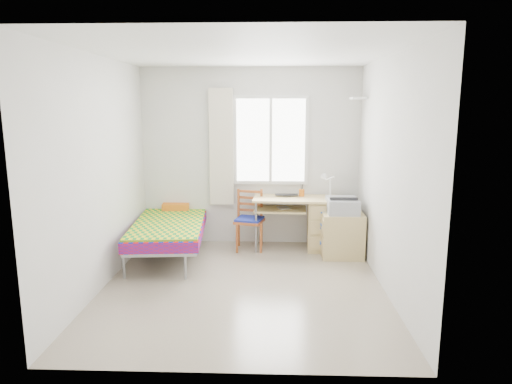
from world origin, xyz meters
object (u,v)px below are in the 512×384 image
(cabinet, at_px, (342,235))
(printer, at_px, (342,205))
(bed, at_px, (171,225))
(desk, at_px, (317,221))
(chair, at_px, (250,216))

(cabinet, distance_m, printer, 0.41)
(cabinet, xyz_separation_m, printer, (-0.01, 0.02, 0.41))
(printer, bearing_deg, bed, 179.85)
(desk, bearing_deg, printer, -42.04)
(desk, bearing_deg, chair, -175.88)
(bed, xyz_separation_m, cabinet, (2.37, -0.02, -0.11))
(printer, bearing_deg, cabinet, -75.28)
(desk, relative_size, cabinet, 2.01)
(bed, xyz_separation_m, desk, (2.06, 0.30, -0.01))
(bed, distance_m, printer, 2.38)
(desk, height_order, chair, chair)
(cabinet, bearing_deg, bed, -179.69)
(bed, height_order, desk, bed)
(cabinet, bearing_deg, desk, 134.52)
(cabinet, relative_size, printer, 1.27)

